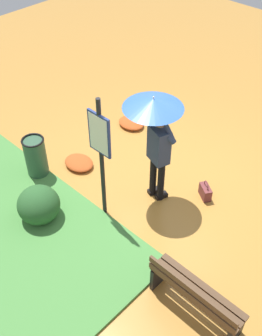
{
  "coord_description": "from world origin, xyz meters",
  "views": [
    {
      "loc": [
        -3.52,
        4.35,
        5.32
      ],
      "look_at": [
        -0.08,
        0.73,
        0.85
      ],
      "focal_mm": 43.78,
      "sensor_mm": 36.0,
      "label": 1
    }
  ],
  "objects_px": {
    "person_with_umbrella": "(156,124)",
    "info_sign_post": "(100,147)",
    "trash_bin": "(36,157)",
    "handbag": "(205,192)",
    "park_bench": "(195,296)"
  },
  "relations": [
    {
      "from": "person_with_umbrella",
      "to": "info_sign_post",
      "type": "xyz_separation_m",
      "value": [
        0.31,
        0.9,
        -0.11
      ]
    },
    {
      "from": "person_with_umbrella",
      "to": "info_sign_post",
      "type": "bearing_deg",
      "value": 71.02
    },
    {
      "from": "info_sign_post",
      "to": "trash_bin",
      "type": "distance_m",
      "value": 1.93
    },
    {
      "from": "person_with_umbrella",
      "to": "trash_bin",
      "type": "xyz_separation_m",
      "value": [
        1.93,
        1.09,
        -1.13
      ]
    },
    {
      "from": "handbag",
      "to": "park_bench",
      "type": "xyz_separation_m",
      "value": [
        -1.19,
        1.95,
        0.28
      ]
    },
    {
      "from": "handbag",
      "to": "trash_bin",
      "type": "height_order",
      "value": "trash_bin"
    },
    {
      "from": "park_bench",
      "to": "trash_bin",
      "type": "xyz_separation_m",
      "value": [
        3.86,
        -0.26,
        0.02
      ]
    },
    {
      "from": "info_sign_post",
      "to": "handbag",
      "type": "height_order",
      "value": "info_sign_post"
    },
    {
      "from": "trash_bin",
      "to": "handbag",
      "type": "bearing_deg",
      "value": -147.64
    },
    {
      "from": "person_with_umbrella",
      "to": "info_sign_post",
      "type": "relative_size",
      "value": 0.89
    },
    {
      "from": "info_sign_post",
      "to": "handbag",
      "type": "bearing_deg",
      "value": -124.64
    },
    {
      "from": "info_sign_post",
      "to": "person_with_umbrella",
      "type": "bearing_deg",
      "value": -108.98
    },
    {
      "from": "person_with_umbrella",
      "to": "park_bench",
      "type": "bearing_deg",
      "value": 144.93
    },
    {
      "from": "person_with_umbrella",
      "to": "handbag",
      "type": "xyz_separation_m",
      "value": [
        -0.73,
        -0.6,
        -1.42
      ]
    },
    {
      "from": "handbag",
      "to": "park_bench",
      "type": "relative_size",
      "value": 0.26
    }
  ]
}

